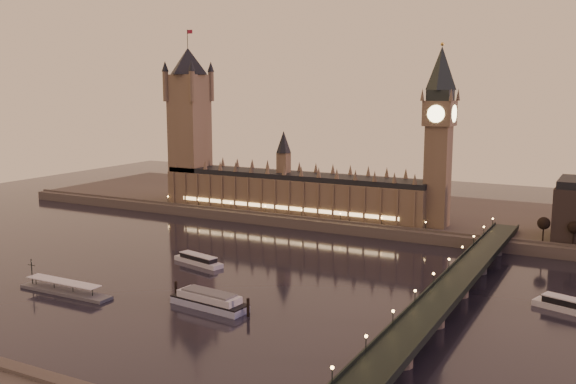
# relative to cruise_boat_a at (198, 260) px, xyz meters

# --- Properties ---
(ground) EXTENTS (700.00, 700.00, 0.00)m
(ground) POSITION_rel_cruise_boat_a_xyz_m (32.46, -8.36, -2.08)
(ground) COLOR black
(ground) RESTS_ON ground
(far_embankment) EXTENTS (560.00, 130.00, 6.00)m
(far_embankment) POSITION_rel_cruise_boat_a_xyz_m (62.46, 156.64, 0.92)
(far_embankment) COLOR #423D35
(far_embankment) RESTS_ON ground
(palace_of_westminster) EXTENTS (180.00, 26.62, 52.00)m
(palace_of_westminster) POSITION_rel_cruise_boat_a_xyz_m (-7.67, 112.63, 19.62)
(palace_of_westminster) COLOR brown
(palace_of_westminster) RESTS_ON ground
(victoria_tower) EXTENTS (31.68, 31.68, 118.00)m
(victoria_tower) POSITION_rel_cruise_boat_a_xyz_m (-87.54, 112.64, 63.70)
(victoria_tower) COLOR brown
(victoria_tower) RESTS_ON ground
(big_ben) EXTENTS (17.68, 17.68, 104.00)m
(big_ben) POSITION_rel_cruise_boat_a_xyz_m (86.45, 112.63, 61.87)
(big_ben) COLOR brown
(big_ben) RESTS_ON ground
(westminster_bridge) EXTENTS (13.20, 260.00, 15.30)m
(westminster_bridge) POSITION_rel_cruise_boat_a_xyz_m (124.07, -8.36, 3.43)
(westminster_bridge) COLOR black
(westminster_bridge) RESTS_ON ground
(bare_tree_0) EXTENTS (5.90, 5.90, 11.99)m
(bare_tree_0) POSITION_rel_cruise_boat_a_xyz_m (147.50, 100.64, 12.86)
(bare_tree_0) COLOR black
(bare_tree_0) RESTS_ON ground
(cruise_boat_a) EXTENTS (30.25, 13.23, 4.73)m
(cruise_boat_a) POSITION_rel_cruise_boat_a_xyz_m (0.00, 0.00, 0.00)
(cruise_boat_a) COLOR silver
(cruise_boat_a) RESTS_ON ground
(cruise_boat_b) EXTENTS (29.20, 15.28, 5.24)m
(cruise_boat_b) POSITION_rel_cruise_boat_a_xyz_m (166.96, 11.92, 0.22)
(cruise_boat_b) COLOR silver
(cruise_boat_b) RESTS_ON ground
(moored_barge) EXTENTS (38.23, 12.91, 7.05)m
(moored_barge) POSITION_rel_cruise_boat_a_xyz_m (41.22, -49.58, 0.89)
(moored_barge) COLOR #99A5C2
(moored_barge) RESTS_ON ground
(pontoon_pier) EXTENTS (46.13, 7.69, 12.30)m
(pontoon_pier) POSITION_rel_cruise_boat_a_xyz_m (-22.53, -63.36, -0.76)
(pontoon_pier) COLOR #595B5E
(pontoon_pier) RESTS_ON ground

